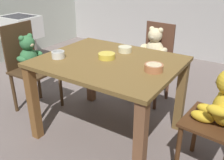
% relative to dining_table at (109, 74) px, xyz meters
% --- Properties ---
extents(ground_plane, '(5.20, 5.20, 0.04)m').
position_rel_dining_table_xyz_m(ground_plane, '(0.00, 0.00, -0.62)').
color(ground_plane, slate).
extents(dining_table, '(1.16, 0.94, 0.74)m').
position_rel_dining_table_xyz_m(dining_table, '(0.00, 0.00, 0.00)').
color(dining_table, brown).
rests_on(dining_table, ground_plane).
extents(teddy_chair_far_center, '(0.40, 0.39, 0.89)m').
position_rel_dining_table_xyz_m(teddy_chair_far_center, '(0.05, 0.83, -0.03)').
color(teddy_chair_far_center, brown).
rests_on(teddy_chair_far_center, ground_plane).
extents(teddy_chair_near_right, '(0.42, 0.44, 0.92)m').
position_rel_dining_table_xyz_m(teddy_chair_near_right, '(0.95, -0.03, -0.01)').
color(teddy_chair_near_right, '#4A2B15').
rests_on(teddy_chair_near_right, ground_plane).
extents(teddy_chair_near_left, '(0.41, 0.42, 0.93)m').
position_rel_dining_table_xyz_m(teddy_chair_near_left, '(-0.95, -0.05, -0.04)').
color(teddy_chair_near_left, '#47311D').
rests_on(teddy_chair_near_left, ground_plane).
extents(porridge_bowl_terracotta_near_right, '(0.14, 0.14, 0.05)m').
position_rel_dining_table_xyz_m(porridge_bowl_terracotta_near_right, '(0.42, -0.02, 0.16)').
color(porridge_bowl_terracotta_near_right, '#BA7148').
rests_on(porridge_bowl_terracotta_near_right, dining_table).
extents(porridge_bowl_white_near_left, '(0.11, 0.11, 0.06)m').
position_rel_dining_table_xyz_m(porridge_bowl_white_near_left, '(-0.39, -0.19, 0.16)').
color(porridge_bowl_white_near_left, white).
rests_on(porridge_bowl_white_near_left, dining_table).
extents(porridge_bowl_cream_far_center, '(0.12, 0.12, 0.05)m').
position_rel_dining_table_xyz_m(porridge_bowl_cream_far_center, '(0.01, 0.26, 0.16)').
color(porridge_bowl_cream_far_center, beige).
rests_on(porridge_bowl_cream_far_center, dining_table).
extents(porridge_bowl_yellow_center, '(0.14, 0.14, 0.05)m').
position_rel_dining_table_xyz_m(porridge_bowl_yellow_center, '(-0.03, 0.02, 0.16)').
color(porridge_bowl_yellow_center, yellow).
rests_on(porridge_bowl_yellow_center, dining_table).
extents(sink_basin, '(0.54, 0.43, 0.79)m').
position_rel_dining_table_xyz_m(sink_basin, '(-2.05, 0.72, -0.09)').
color(sink_basin, '#B7B2A8').
rests_on(sink_basin, ground_plane).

